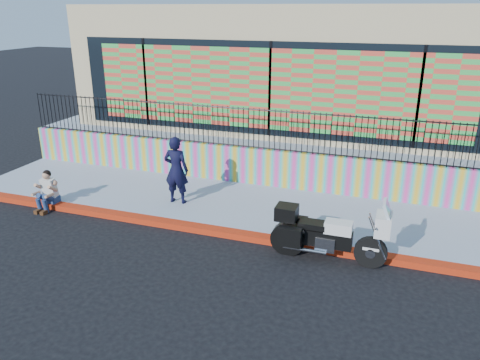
% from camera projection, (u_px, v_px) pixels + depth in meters
% --- Properties ---
extents(ground, '(90.00, 90.00, 0.00)m').
position_uv_depth(ground, '(221.00, 235.00, 11.30)').
color(ground, black).
rests_on(ground, ground).
extents(red_curb, '(16.00, 0.30, 0.15)m').
position_uv_depth(red_curb, '(221.00, 232.00, 11.27)').
color(red_curb, '#A3220B').
rests_on(red_curb, ground).
extents(sidewalk, '(16.00, 3.00, 0.15)m').
position_uv_depth(sidewalk, '(243.00, 206.00, 12.73)').
color(sidewalk, '#8C96A9').
rests_on(sidewalk, ground).
extents(mural_wall, '(16.00, 0.20, 1.10)m').
position_uv_depth(mural_wall, '(260.00, 167.00, 13.93)').
color(mural_wall, '#DA3994').
rests_on(mural_wall, sidewalk).
extents(metal_fence, '(15.80, 0.04, 1.20)m').
position_uv_depth(metal_fence, '(261.00, 129.00, 13.53)').
color(metal_fence, black).
rests_on(metal_fence, mural_wall).
extents(elevated_platform, '(16.00, 10.00, 1.25)m').
position_uv_depth(elevated_platform, '(298.00, 129.00, 18.48)').
color(elevated_platform, '#8C96A9').
rests_on(elevated_platform, ground).
extents(storefront_building, '(14.00, 8.06, 4.00)m').
position_uv_depth(storefront_building, '(299.00, 62.00, 17.37)').
color(storefront_building, '#C8B885').
rests_on(storefront_building, elevated_platform).
extents(police_motorcycle, '(2.46, 0.81, 1.53)m').
position_uv_depth(police_motorcycle, '(327.00, 233.00, 9.97)').
color(police_motorcycle, black).
rests_on(police_motorcycle, ground).
extents(police_officer, '(0.70, 0.48, 1.85)m').
position_uv_depth(police_officer, '(176.00, 170.00, 12.51)').
color(police_officer, black).
rests_on(police_officer, sidewalk).
extents(seated_man, '(0.54, 0.71, 1.06)m').
position_uv_depth(seated_man, '(46.00, 194.00, 12.55)').
color(seated_man, navy).
rests_on(seated_man, ground).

